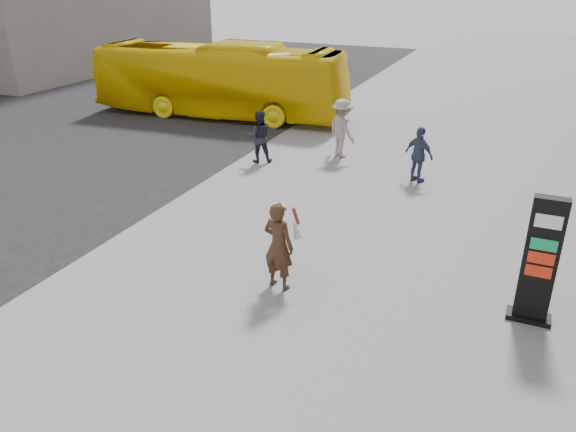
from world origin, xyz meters
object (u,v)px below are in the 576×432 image
at_px(pedestrian_a, 259,137).
at_px(pedestrian_c, 419,155).
at_px(info_pylon, 540,261).
at_px(pedestrian_b, 342,128).
at_px(bus, 219,80).
at_px(woman, 279,244).

distance_m(pedestrian_a, pedestrian_c, 4.96).
relative_size(info_pylon, pedestrian_b, 1.24).
bearing_deg(pedestrian_a, pedestrian_c, 156.16).
bearing_deg(info_pylon, bus, 139.62).
bearing_deg(woman, info_pylon, -159.06).
bearing_deg(bus, pedestrian_a, -143.44).
bearing_deg(pedestrian_b, pedestrian_a, 73.25).
xyz_separation_m(bus, pedestrian_b, (6.32, -3.19, -0.52)).
distance_m(info_pylon, woman, 4.58).
height_order(info_pylon, bus, bus).
height_order(pedestrian_b, pedestrian_c, pedestrian_b).
distance_m(info_pylon, pedestrian_a, 10.13).
relative_size(info_pylon, woman, 1.31).
height_order(pedestrian_a, pedestrian_c, pedestrian_a).
bearing_deg(pedestrian_a, pedestrian_b, -171.42).
height_order(info_pylon, woman, info_pylon).
height_order(woman, pedestrian_a, woman).
relative_size(bus, pedestrian_b, 5.57).
xyz_separation_m(info_pylon, woman, (-4.51, -0.74, -0.25)).
xyz_separation_m(info_pylon, pedestrian_c, (-3.24, 6.12, -0.36)).
bearing_deg(bus, pedestrian_c, -121.01).
bearing_deg(pedestrian_a, woman, 92.95).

